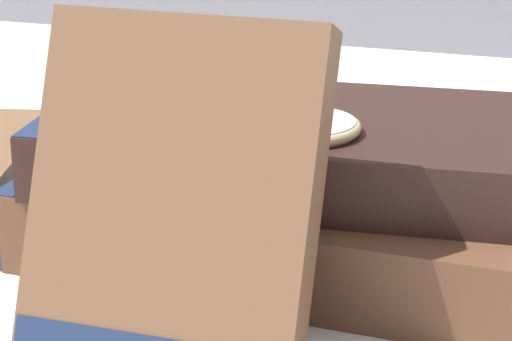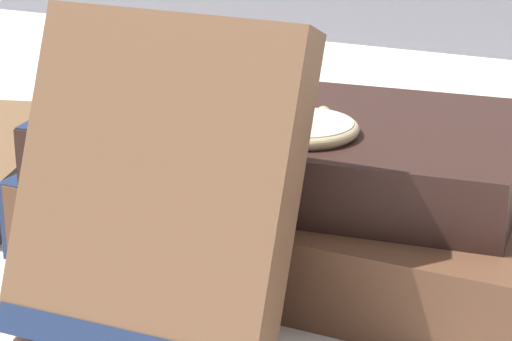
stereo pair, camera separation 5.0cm
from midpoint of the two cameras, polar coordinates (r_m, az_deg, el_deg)
The scene contains 6 objects.
ground_plane at distance 0.49m, azimuth -1.53°, elevation -5.72°, with size 3.00×3.00×0.00m, color white.
book_flat_bottom at distance 0.50m, azimuth -1.75°, elevation -2.65°, with size 0.25×0.13×0.04m.
book_flat_top at distance 0.50m, azimuth -2.10°, elevation 1.39°, with size 0.23×0.14×0.03m.
book_leaning_front at distance 0.41m, azimuth -7.92°, elevation -1.84°, with size 0.11×0.07×0.13m.
pocket_watch at distance 0.47m, azimuth -0.37°, elevation 2.32°, with size 0.05×0.05×0.01m.
reading_glasses at distance 0.65m, azimuth -0.68°, elevation 1.00°, with size 0.12×0.07×0.00m.
Camera 1 is at (0.12, -0.43, 0.21)m, focal length 75.00 mm.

